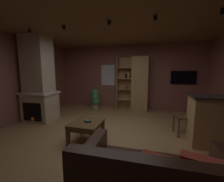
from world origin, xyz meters
TOP-DOWN VIEW (x-y plane):
  - floor at (0.00, 0.00)m, footprint 5.92×5.61m
  - wall_back at (0.00, 2.83)m, footprint 6.04×0.06m
  - wall_left at (-2.99, 0.00)m, footprint 0.06×5.61m
  - ceiling at (0.00, 0.00)m, footprint 5.92×5.61m
  - window_pane_back at (-0.82, 2.80)m, footprint 0.59×0.01m
  - stone_fireplace at (-2.41, 0.59)m, footprint 1.00×0.76m
  - bookshelf_cabinet at (0.47, 2.56)m, footprint 1.21×0.41m
  - coffee_table at (-0.39, -0.31)m, footprint 0.64×0.67m
  - table_book_0 at (-0.36, -0.30)m, footprint 0.15×0.12m
  - table_book_1 at (-0.38, -0.31)m, footprint 0.14×0.12m
  - dining_chair at (1.84, 0.62)m, footprint 0.48×0.48m
  - potted_floor_plant at (-1.19, 2.23)m, footprint 0.38×0.37m
  - wall_mounted_tv at (2.15, 2.77)m, footprint 0.89×0.06m
  - track_light_spot_0 at (-2.00, -0.02)m, footprint 0.07×0.07m
  - track_light_spot_1 at (-1.03, -0.03)m, footprint 0.07×0.07m
  - track_light_spot_2 at (0.05, -0.04)m, footprint 0.07×0.07m
  - track_light_spot_3 at (0.97, -0.06)m, footprint 0.07×0.07m
  - track_light_spot_4 at (2.06, -0.07)m, footprint 0.07×0.07m

SIDE VIEW (x-z plane):
  - floor at x=0.00m, z-range -0.02..0.00m
  - coffee_table at x=-0.39m, z-range 0.14..0.58m
  - potted_floor_plant at x=-1.19m, z-range 0.02..0.86m
  - table_book_0 at x=-0.36m, z-range 0.45..0.47m
  - table_book_1 at x=-0.38m, z-range 0.47..0.49m
  - dining_chair at x=1.84m, z-range 0.07..0.99m
  - bookshelf_cabinet at x=0.47m, z-range 0.00..2.11m
  - stone_fireplace at x=-2.41m, z-range -0.13..2.49m
  - wall_back at x=0.00m, z-range 0.00..2.61m
  - wall_left at x=-2.99m, z-range 0.00..2.61m
  - wall_mounted_tv at x=2.15m, z-range 1.07..1.57m
  - window_pane_back at x=-0.82m, z-range 0.96..1.83m
  - track_light_spot_0 at x=-2.00m, z-range 2.50..2.59m
  - track_light_spot_1 at x=-1.03m, z-range 2.50..2.59m
  - track_light_spot_2 at x=0.05m, z-range 2.50..2.59m
  - track_light_spot_3 at x=0.97m, z-range 2.50..2.59m
  - track_light_spot_4 at x=2.06m, z-range 2.50..2.59m
  - ceiling at x=0.00m, z-range 2.61..2.63m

